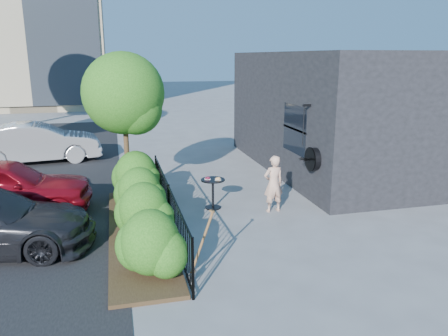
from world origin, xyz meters
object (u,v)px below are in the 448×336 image
object	(u,v)px
patio_tree	(126,98)
woman	(273,184)
car_silver	(37,143)
car_red	(2,188)
shovel	(200,249)
cafe_table	(213,188)

from	to	relation	value
patio_tree	woman	bearing A→B (deg)	-31.32
car_silver	patio_tree	bearing A→B (deg)	-154.44
patio_tree	car_red	distance (m)	3.82
patio_tree	woman	distance (m)	4.53
shovel	car_red	size ratio (longest dim) A/B	0.31
shovel	patio_tree	bearing A→B (deg)	100.83
cafe_table	shovel	world-z (taller)	shovel
woman	car_silver	xyz separation A→B (m)	(-6.64, 7.18, 0.01)
shovel	car_silver	xyz separation A→B (m)	(-4.16, 10.21, 0.16)
woman	car_silver	size ratio (longest dim) A/B	0.32
woman	car_silver	bearing A→B (deg)	-53.84
woman	car_red	bearing A→B (deg)	-18.17
woman	shovel	bearing A→B (deg)	44.00
patio_tree	shovel	distance (m)	5.66
shovel	car_silver	bearing A→B (deg)	112.19
cafe_table	patio_tree	bearing A→B (deg)	143.46
patio_tree	woman	xyz separation A→B (m)	(3.46, -2.11, -2.03)
woman	shovel	world-z (taller)	woman
car_silver	shovel	bearing A→B (deg)	-164.33
cafe_table	car_silver	size ratio (longest dim) A/B	0.19
cafe_table	shovel	bearing A→B (deg)	-106.09
cafe_table	shovel	size ratio (longest dim) A/B	0.63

